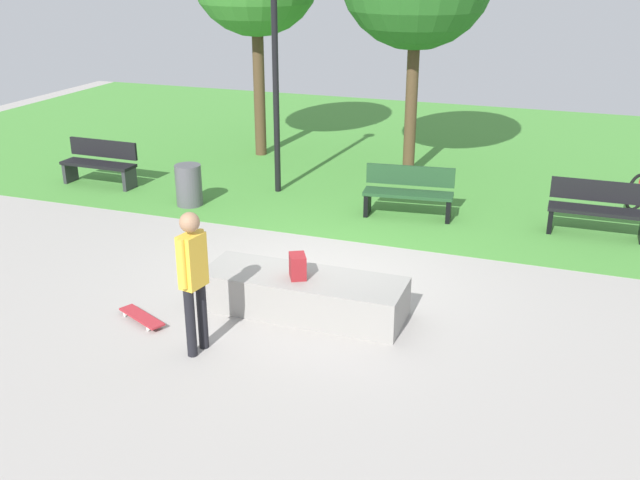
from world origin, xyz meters
name	(u,v)px	position (x,y,z in m)	size (l,w,h in m)	color
ground_plane	(320,277)	(0.00, 0.00, 0.00)	(28.00, 28.00, 0.00)	#9E9993
grass_lawn	(428,152)	(0.00, 7.76, 0.00)	(26.60, 12.47, 0.01)	#478C38
concrete_ledge	(303,294)	(0.17, -1.12, 0.26)	(2.69, 0.90, 0.53)	gray
backpack_on_ledge	(298,266)	(0.12, -1.18, 0.69)	(0.28, 0.20, 0.32)	maroon
skater_performing_trick	(193,272)	(-0.65, -2.50, 1.04)	(0.25, 0.43, 1.77)	black
skateboard_by_ledge	(142,317)	(-1.72, -2.08, 0.06)	(0.81, 0.52, 0.08)	#A5262D
park_bench_by_oak	(598,208)	(3.81, 3.26, 0.48)	(1.60, 0.49, 0.91)	black
park_bench_far_left	(100,162)	(-5.84, 2.84, 0.48)	(1.61, 0.50, 0.91)	black
park_bench_near_path	(409,191)	(0.59, 3.07, 0.48)	(1.64, 0.65, 0.91)	#1E4223
lamp_post	(275,51)	(-2.22, 3.65, 2.76)	(0.28, 0.28, 4.60)	black
trash_bin	(189,185)	(-3.46, 2.28, 0.39)	(0.49, 0.49, 0.79)	#4C4C51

